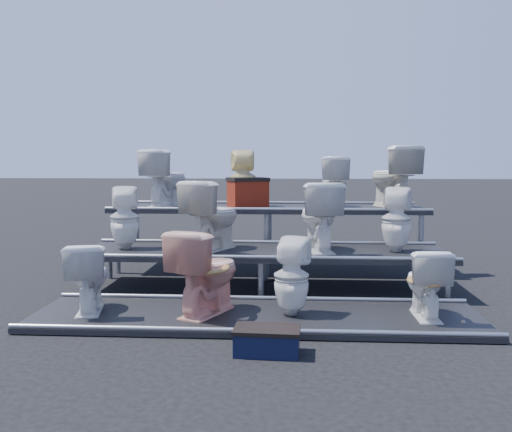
# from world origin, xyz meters

# --- Properties ---
(ground) EXTENTS (80.00, 80.00, 0.00)m
(ground) POSITION_xyz_m (0.00, 0.00, 0.00)
(ground) COLOR black
(ground) RESTS_ON ground
(tier_front) EXTENTS (4.20, 1.20, 0.06)m
(tier_front) POSITION_xyz_m (0.00, -1.30, 0.03)
(tier_front) COLOR black
(tier_front) RESTS_ON ground
(tier_mid) EXTENTS (4.20, 1.20, 0.46)m
(tier_mid) POSITION_xyz_m (0.00, 0.00, 0.23)
(tier_mid) COLOR black
(tier_mid) RESTS_ON ground
(tier_back) EXTENTS (4.20, 1.20, 0.86)m
(tier_back) POSITION_xyz_m (0.00, 1.30, 0.43)
(tier_back) COLOR black
(tier_back) RESTS_ON ground
(toilet_0) EXTENTS (0.50, 0.72, 0.67)m
(toilet_0) POSITION_xyz_m (-1.60, -1.30, 0.39)
(toilet_0) COLOR white
(toilet_0) RESTS_ON tier_front
(toilet_1) EXTENTS (0.73, 0.90, 0.80)m
(toilet_1) POSITION_xyz_m (-0.47, -1.30, 0.46)
(toilet_1) COLOR #ECA992
(toilet_1) RESTS_ON tier_front
(toilet_2) EXTENTS (0.40, 0.40, 0.72)m
(toilet_2) POSITION_xyz_m (0.33, -1.30, 0.42)
(toilet_2) COLOR white
(toilet_2) RESTS_ON tier_front
(toilet_3) EXTENTS (0.36, 0.63, 0.64)m
(toilet_3) POSITION_xyz_m (1.56, -1.30, 0.38)
(toilet_3) COLOR white
(toilet_3) RESTS_ON tier_front
(toilet_4) EXTENTS (0.39, 0.40, 0.73)m
(toilet_4) POSITION_xyz_m (-1.63, 0.00, 0.83)
(toilet_4) COLOR white
(toilet_4) RESTS_ON tier_mid
(toilet_5) EXTENTS (0.74, 0.91, 0.81)m
(toilet_5) POSITION_xyz_m (-0.59, 0.00, 0.86)
(toilet_5) COLOR silver
(toilet_5) RESTS_ON tier_mid
(toilet_6) EXTENTS (0.55, 0.83, 0.79)m
(toilet_6) POSITION_xyz_m (0.64, 0.00, 0.86)
(toilet_6) COLOR white
(toilet_6) RESTS_ON tier_mid
(toilet_7) EXTENTS (0.41, 0.41, 0.73)m
(toilet_7) POSITION_xyz_m (1.52, 0.00, 0.83)
(toilet_7) COLOR white
(toilet_7) RESTS_ON tier_mid
(toilet_8) EXTENTS (0.66, 0.86, 0.78)m
(toilet_8) POSITION_xyz_m (-1.42, 1.30, 1.25)
(toilet_8) COLOR white
(toilet_8) RESTS_ON tier_back
(toilet_9) EXTENTS (0.40, 0.40, 0.79)m
(toilet_9) POSITION_xyz_m (-0.35, 1.30, 1.25)
(toilet_9) COLOR beige
(toilet_9) RESTS_ON tier_back
(toilet_10) EXTENTS (0.39, 0.68, 0.69)m
(toilet_10) POSITION_xyz_m (0.90, 1.30, 1.20)
(toilet_10) COLOR white
(toilet_10) RESTS_ON tier_back
(toilet_11) EXTENTS (0.73, 0.92, 0.83)m
(toilet_11) POSITION_xyz_m (1.69, 1.30, 1.27)
(toilet_11) COLOR silver
(toilet_11) RESTS_ON tier_back
(red_crate) EXTENTS (0.60, 0.55, 0.35)m
(red_crate) POSITION_xyz_m (-0.28, 1.30, 1.04)
(red_crate) COLOR maroon
(red_crate) RESTS_ON tier_back
(step_stool) EXTENTS (0.51, 0.32, 0.18)m
(step_stool) POSITION_xyz_m (0.14, -2.22, 0.09)
(step_stool) COLOR black
(step_stool) RESTS_ON ground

